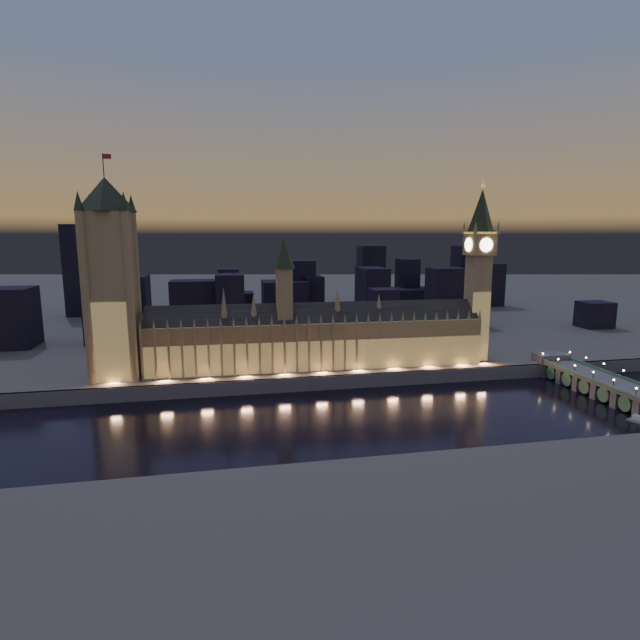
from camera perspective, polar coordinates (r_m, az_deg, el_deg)
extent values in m
plane|color=black|center=(248.50, 1.32, -10.85)|extent=(2000.00, 2000.00, 0.00)
cube|color=brown|center=(753.45, -7.17, 3.34)|extent=(2000.00, 960.00, 8.00)
cube|color=#574756|center=(285.26, -0.45, -7.25)|extent=(2000.00, 2.50, 8.00)
cube|color=#8C704C|center=(301.53, -0.25, -2.78)|extent=(200.44, 24.97, 28.00)
cube|color=#AA8E4C|center=(292.88, 0.12, -4.16)|extent=(200.00, 0.50, 18.00)
cube|color=black|center=(298.29, -0.26, 0.41)|extent=(200.34, 21.24, 16.26)
cube|color=#8C704C|center=(293.40, -4.10, 2.80)|extent=(9.00, 9.00, 32.00)
cone|color=#232C1B|center=(291.43, -4.16, 7.68)|extent=(13.00, 13.00, 18.00)
cube|color=#8C704C|center=(289.64, -19.71, -3.88)|extent=(1.20, 1.20, 28.00)
cone|color=#8C704C|center=(286.86, -19.89, -0.55)|extent=(2.00, 2.00, 6.00)
cube|color=#8C704C|center=(288.62, -18.31, -3.85)|extent=(1.20, 1.20, 28.00)
cone|color=#8C704C|center=(285.83, -18.47, -0.51)|extent=(2.00, 2.00, 6.00)
cube|color=#8C704C|center=(287.77, -16.89, -3.82)|extent=(1.20, 1.20, 28.00)
cone|color=#8C704C|center=(284.97, -17.05, -0.46)|extent=(2.00, 2.00, 6.00)
cube|color=#8C704C|center=(287.10, -15.47, -3.78)|extent=(1.20, 1.20, 28.00)
cone|color=#8C704C|center=(284.29, -15.62, -0.42)|extent=(2.00, 2.00, 6.00)
cube|color=#8C704C|center=(286.60, -14.05, -3.74)|extent=(1.20, 1.20, 28.00)
cone|color=#8C704C|center=(283.79, -14.18, -0.37)|extent=(2.00, 2.00, 6.00)
cube|color=#8C704C|center=(286.28, -12.62, -3.70)|extent=(1.20, 1.20, 28.00)
cone|color=#8C704C|center=(283.47, -12.74, -0.32)|extent=(2.00, 2.00, 6.00)
cube|color=#8C704C|center=(286.14, -11.19, -3.65)|extent=(1.20, 1.20, 28.00)
cone|color=#8C704C|center=(283.32, -11.30, -0.28)|extent=(2.00, 2.00, 6.00)
cube|color=#8C704C|center=(286.18, -9.75, -3.60)|extent=(1.20, 1.20, 28.00)
cone|color=#8C704C|center=(283.36, -9.86, -0.23)|extent=(2.00, 2.00, 6.00)
cube|color=#8C704C|center=(286.39, -8.32, -3.56)|extent=(1.20, 1.20, 28.00)
cone|color=#8C704C|center=(283.58, -8.41, -0.18)|extent=(2.00, 2.00, 6.00)
cube|color=#8C704C|center=(286.78, -6.89, -3.50)|extent=(1.20, 1.20, 28.00)
cone|color=#8C704C|center=(283.97, -6.97, -0.14)|extent=(2.00, 2.00, 6.00)
cube|color=#8C704C|center=(287.35, -5.47, -3.45)|extent=(1.20, 1.20, 28.00)
cone|color=#8C704C|center=(284.55, -5.54, -0.09)|extent=(2.00, 2.00, 6.00)
cube|color=#8C704C|center=(288.10, -4.06, -3.40)|extent=(1.20, 1.20, 28.00)
cone|color=#8C704C|center=(285.30, -4.11, -0.04)|extent=(2.00, 2.00, 6.00)
cube|color=#8C704C|center=(289.02, -2.65, -3.34)|extent=(1.20, 1.20, 28.00)
cone|color=#8C704C|center=(286.23, -2.69, 0.00)|extent=(2.00, 2.00, 6.00)
cube|color=#8C704C|center=(290.11, -1.25, -3.28)|extent=(1.20, 1.20, 28.00)
cone|color=#8C704C|center=(287.33, -1.28, 0.05)|extent=(2.00, 2.00, 6.00)
cube|color=#8C704C|center=(291.38, 0.14, -3.22)|extent=(1.20, 1.20, 28.00)
cone|color=#8C704C|center=(288.61, 0.11, 0.10)|extent=(2.00, 2.00, 6.00)
cube|color=#8C704C|center=(292.81, 1.51, -3.16)|extent=(1.20, 1.20, 28.00)
cone|color=#8C704C|center=(290.06, 1.50, 0.14)|extent=(2.00, 2.00, 6.00)
cube|color=#8C704C|center=(294.41, 2.87, -3.10)|extent=(1.20, 1.20, 28.00)
cone|color=#8C704C|center=(291.67, 2.87, 0.19)|extent=(2.00, 2.00, 6.00)
cube|color=#8C704C|center=(296.17, 4.21, -3.03)|extent=(1.20, 1.20, 28.00)
cone|color=#8C704C|center=(293.45, 4.22, 0.23)|extent=(2.00, 2.00, 6.00)
cube|color=#8C704C|center=(298.10, 5.54, -2.97)|extent=(1.20, 1.20, 28.00)
cone|color=#8C704C|center=(295.39, 5.56, 0.27)|extent=(2.00, 2.00, 6.00)
cube|color=#8C704C|center=(300.18, 6.85, -2.90)|extent=(1.20, 1.20, 28.00)
cone|color=#8C704C|center=(297.50, 6.88, 0.32)|extent=(2.00, 2.00, 6.00)
cube|color=#8C704C|center=(302.42, 8.14, -2.84)|extent=(1.20, 1.20, 28.00)
cone|color=#8C704C|center=(299.75, 8.18, 0.36)|extent=(2.00, 2.00, 6.00)
cube|color=#8C704C|center=(304.80, 9.41, -2.77)|extent=(1.20, 1.20, 28.00)
cone|color=#8C704C|center=(302.16, 9.46, 0.40)|extent=(2.00, 2.00, 6.00)
cube|color=#8C704C|center=(307.34, 10.66, -2.71)|extent=(1.20, 1.20, 28.00)
cone|color=#8C704C|center=(304.72, 10.72, 0.44)|extent=(2.00, 2.00, 6.00)
cube|color=#8C704C|center=(310.02, 11.89, -2.64)|extent=(1.20, 1.20, 28.00)
cone|color=#8C704C|center=(307.42, 11.95, 0.48)|extent=(2.00, 2.00, 6.00)
cube|color=#8C704C|center=(312.84, 13.09, -2.57)|extent=(1.20, 1.20, 28.00)
cone|color=#8C704C|center=(310.26, 13.17, 0.52)|extent=(2.00, 2.00, 6.00)
cube|color=#8C704C|center=(315.79, 14.28, -2.51)|extent=(1.20, 1.20, 28.00)
cone|color=#8C704C|center=(313.24, 14.36, 0.56)|extent=(2.00, 2.00, 6.00)
cube|color=#8C704C|center=(318.88, 15.44, -2.44)|extent=(1.20, 1.20, 28.00)
cone|color=#8C704C|center=(316.35, 15.53, 0.59)|extent=(2.00, 2.00, 6.00)
cube|color=#8C704C|center=(322.09, 16.58, -2.38)|extent=(1.20, 1.20, 28.00)
cone|color=#8C704C|center=(319.59, 16.68, 0.63)|extent=(2.00, 2.00, 6.00)
cube|color=#8C704C|center=(325.44, 17.70, -2.31)|extent=(1.20, 1.20, 28.00)
cone|color=#8C704C|center=(322.96, 17.80, 0.66)|extent=(2.00, 2.00, 6.00)
cone|color=#8C704C|center=(291.68, -10.94, 2.01)|extent=(4.40, 4.40, 18.00)
cone|color=#8C704C|center=(292.45, -7.60, 1.72)|extent=(4.40, 4.40, 14.00)
cone|color=#8C704C|center=(299.42, 2.00, 2.18)|extent=(4.40, 4.40, 16.00)
cone|color=#8C704C|center=(306.55, 6.74, 1.92)|extent=(4.40, 4.40, 12.00)
cube|color=#8C704C|center=(297.21, -22.62, 2.49)|extent=(22.68, 22.68, 91.41)
cube|color=#AA8E4C|center=(290.08, -22.75, -2.43)|extent=(22.00, 0.50, 44.00)
cone|color=#232C1B|center=(296.02, -23.33, 13.05)|extent=(31.68, 31.68, 18.00)
cylinder|color=black|center=(297.45, -23.53, 15.92)|extent=(0.50, 0.50, 12.00)
cube|color=#AC1A2B|center=(297.59, -23.16, 16.82)|extent=(4.00, 0.15, 2.50)
cylinder|color=#8C704C|center=(289.02, -25.18, 2.12)|extent=(4.40, 4.40, 91.41)
cone|color=#232C1B|center=(287.53, -25.93, 12.18)|extent=(5.20, 5.20, 10.00)
cylinder|color=#8C704C|center=(310.25, -24.21, 2.66)|extent=(4.40, 4.40, 91.41)
cone|color=#232C1B|center=(308.86, -24.88, 12.03)|extent=(5.20, 5.20, 10.00)
cylinder|color=#8C704C|center=(284.42, -20.88, 2.30)|extent=(4.40, 4.40, 91.41)
cone|color=#232C1B|center=(282.91, -21.52, 12.53)|extent=(5.20, 5.20, 10.00)
cylinder|color=#8C704C|center=(305.97, -20.20, 2.83)|extent=(4.40, 4.40, 91.41)
cone|color=#232C1B|center=(304.56, -20.77, 12.34)|extent=(5.20, 5.20, 10.00)
cube|color=#8C704C|center=(332.73, 17.45, 1.33)|extent=(12.63, 12.63, 66.52)
cube|color=#AA8E4C|center=(329.14, 17.86, -0.77)|extent=(12.00, 0.50, 44.00)
cube|color=#8C704C|center=(329.56, 17.81, 8.21)|extent=(15.00, 15.00, 13.25)
cube|color=#F2C64C|center=(329.50, 17.87, 9.46)|extent=(15.75, 15.75, 1.20)
cone|color=#232C1B|center=(329.82, 18.00, 11.82)|extent=(18.00, 18.00, 26.00)
sphere|color=#F2C64C|center=(330.77, 18.14, 14.33)|extent=(2.80, 2.80, 2.80)
cylinder|color=#F2C64C|center=(331.00, 18.16, 14.76)|extent=(0.40, 0.40, 5.00)
cylinder|color=#FFF2BF|center=(322.78, 18.47, 8.15)|extent=(8.40, 0.50, 8.40)
cylinder|color=#FFF2BF|center=(336.38, 17.17, 8.26)|extent=(8.40, 0.50, 8.40)
cylinder|color=#FFF2BF|center=(325.92, 16.60, 8.25)|extent=(0.50, 8.40, 8.40)
cylinder|color=#FFF2BF|center=(333.35, 18.99, 8.16)|extent=(0.50, 8.40, 8.40)
cone|color=#8C704C|center=(319.36, 17.36, 10.10)|extent=(2.60, 2.60, 8.00)
cone|color=#8C704C|center=(332.67, 16.13, 10.13)|extent=(2.60, 2.60, 8.00)
cone|color=#8C704C|center=(326.70, 19.72, 9.96)|extent=(2.60, 2.60, 8.00)
cone|color=#8C704C|center=(339.72, 18.41, 10.00)|extent=(2.60, 2.60, 8.00)
cube|color=#574756|center=(306.40, 30.89, -6.40)|extent=(19.45, 100.00, 1.60)
cube|color=#3F6942|center=(299.98, 29.57, -6.33)|extent=(0.80, 100.00, 1.60)
cube|color=#3F6942|center=(312.27, 32.19, -5.97)|extent=(0.80, 100.00, 1.60)
cube|color=#574756|center=(347.72, 24.86, -4.24)|extent=(19.45, 12.00, 9.50)
cylinder|color=black|center=(284.38, 32.41, -7.04)|extent=(0.30, 0.30, 4.40)
sphere|color=#FFD88C|center=(283.78, 32.45, -6.60)|extent=(1.00, 1.00, 1.00)
cube|color=#574756|center=(302.75, 31.70, -7.67)|extent=(17.50, 4.00, 9.50)
cylinder|color=black|center=(294.39, 30.50, -6.34)|extent=(0.30, 0.30, 4.40)
sphere|color=#FFD88C|center=(293.82, 30.54, -5.91)|extent=(1.00, 1.00, 1.00)
cube|color=#574756|center=(312.83, 29.93, -6.98)|extent=(17.50, 4.00, 9.50)
cylinder|color=black|center=(304.75, 28.73, -5.67)|extent=(0.30, 0.30, 4.40)
sphere|color=#FFD88C|center=(304.19, 28.77, -5.25)|extent=(1.00, 1.00, 1.00)
cylinder|color=black|center=(316.84, 31.34, -5.34)|extent=(0.30, 0.30, 4.40)
sphere|color=#FFD88C|center=(316.31, 31.38, -4.94)|extent=(1.00, 1.00, 1.00)
cube|color=#574756|center=(323.23, 28.28, -6.33)|extent=(17.50, 4.00, 9.50)
cylinder|color=black|center=(315.41, 27.08, -5.04)|extent=(0.30, 0.30, 4.40)
sphere|color=#FFD88C|center=(314.87, 27.12, -4.64)|extent=(1.00, 1.00, 1.00)
cylinder|color=black|center=(327.11, 29.67, -4.76)|extent=(0.30, 0.30, 4.40)
sphere|color=#FFD88C|center=(326.59, 29.70, -4.37)|extent=(1.00, 1.00, 1.00)
cube|color=#574756|center=(333.91, 26.74, -5.72)|extent=(17.50, 4.00, 9.50)
cylinder|color=black|center=(326.35, 25.55, -4.46)|extent=(0.30, 0.30, 4.40)
sphere|color=#FFD88C|center=(325.83, 25.58, -4.06)|extent=(1.00, 1.00, 1.00)
cylinder|color=black|center=(337.67, 28.10, -4.20)|extent=(0.30, 0.30, 4.40)
sphere|color=#FFD88C|center=(337.17, 28.13, -3.82)|extent=(1.00, 1.00, 1.00)
cube|color=#574756|center=(344.85, 25.29, -5.14)|extent=(17.50, 4.00, 9.50)
cylinder|color=black|center=(337.54, 24.11, -3.90)|extent=(0.30, 0.30, 4.40)
sphere|color=#FFD88C|center=(337.03, 24.14, -3.52)|extent=(1.00, 1.00, 1.00)
cylinder|color=black|center=(348.50, 26.63, -3.68)|extent=(0.30, 0.30, 4.40)
sphere|color=#FFD88C|center=(348.01, 26.66, -3.31)|extent=(1.00, 1.00, 1.00)
cylinder|color=#3F6942|center=(297.75, 32.64, -7.97)|extent=(17.11, 8.00, 8.00)
cylinder|color=#3F6942|center=(307.66, 30.81, -7.26)|extent=(17.11, 8.00, 8.00)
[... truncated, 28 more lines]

